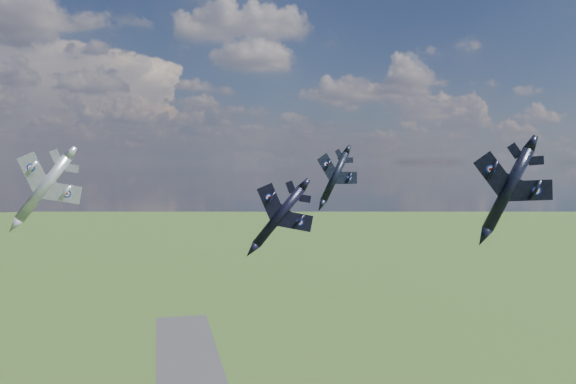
{
  "coord_description": "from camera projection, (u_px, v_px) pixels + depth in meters",
  "views": [
    {
      "loc": [
        -12.47,
        -71.4,
        87.91
      ],
      "look_at": [
        6.73,
        10.9,
        83.44
      ],
      "focal_mm": 35.0,
      "sensor_mm": 36.0,
      "label": 1
    }
  ],
  "objects": [
    {
      "name": "jet_right_navy",
      "position": [
        508.0,
        189.0,
        72.8
      ],
      "size": [
        16.57,
        19.01,
        7.86
      ],
      "primitive_type": null,
      "rotation": [
        0.0,
        0.44,
        -0.36
      ],
      "color": "black"
    },
    {
      "name": "jet_high_navy",
      "position": [
        335.0,
        177.0,
        100.1
      ],
      "size": [
        11.97,
        14.8,
        6.9
      ],
      "primitive_type": null,
      "rotation": [
        0.0,
        0.49,
        0.19
      ],
      "color": "black"
    },
    {
      "name": "jet_left_silver",
      "position": [
        44.0,
        188.0,
        81.63
      ],
      "size": [
        12.71,
        16.87,
        9.43
      ],
      "primitive_type": null,
      "rotation": [
        0.0,
        0.66,
        -0.12
      ],
      "color": "#8F9399"
    },
    {
      "name": "jet_lead_navy",
      "position": [
        279.0,
        216.0,
        84.0
      ],
      "size": [
        12.36,
        16.24,
        9.1
      ],
      "primitive_type": null,
      "rotation": [
        0.0,
        0.68,
        -0.15
      ],
      "color": "black"
    }
  ]
}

